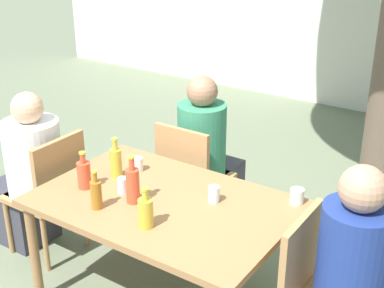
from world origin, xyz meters
The scene contains 14 objects.
dining_table_front centered at (0.00, 0.00, 0.66)m, with size 1.48×0.98×0.73m.
patio_chair_0 centered at (-0.97, 0.00, 0.52)m, with size 0.44×0.44×0.91m.
patio_chair_2 centered at (-0.30, 0.72, 0.52)m, with size 0.44×0.44×0.91m.
person_seated_0 centered at (-1.20, 0.00, 0.54)m, with size 0.60×0.39×1.19m.
person_seated_2 centered at (-0.30, 0.95, 0.55)m, with size 0.36×0.58×1.23m.
oil_cruet_0 centered at (0.09, -0.28, 0.82)m, with size 0.08×0.08×0.23m.
soda_bottle_1 centered at (-0.13, -0.11, 0.85)m, with size 0.08×0.08×0.29m.
oil_cruet_2 centered at (-0.43, 0.08, 0.84)m, with size 0.07×0.07×0.26m.
soda_bottle_3 centered at (-0.49, -0.14, 0.83)m, with size 0.08×0.08×0.24m.
amber_bottle_4 centered at (-0.26, -0.28, 0.83)m, with size 0.06×0.06×0.24m.
drinking_glass_0 centered at (-0.37, 0.22, 0.78)m, with size 0.07×0.07×0.09m.
drinking_glass_1 centered at (0.25, 0.15, 0.78)m, with size 0.07×0.07×0.10m.
drinking_glass_2 centered at (0.65, 0.41, 0.78)m, with size 0.08×0.08×0.09m.
drinking_glass_3 centered at (-0.25, -0.06, 0.78)m, with size 0.06×0.06×0.10m.
Camera 1 is at (1.66, -2.16, 2.27)m, focal length 50.00 mm.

